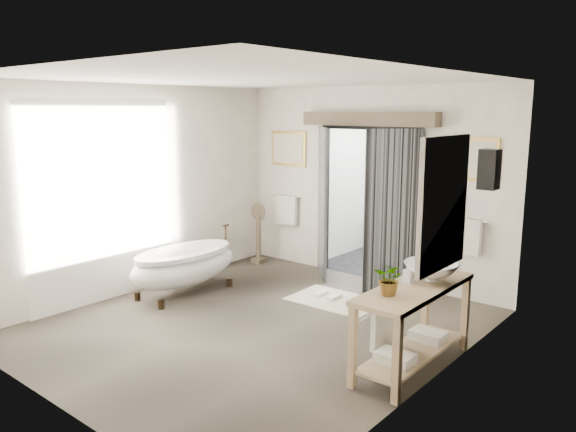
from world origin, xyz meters
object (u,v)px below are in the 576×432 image
(clawfoot_tub, at_px, (184,264))
(rug, at_px, (335,300))
(basin, at_px, (431,271))
(vanity, at_px, (411,319))

(clawfoot_tub, xyz_separation_m, rug, (1.82, 1.09, -0.41))
(rug, bearing_deg, basin, -26.07)
(clawfoot_tub, distance_m, rug, 2.16)
(vanity, bearing_deg, rug, 146.02)
(vanity, height_order, rug, vanity)
(vanity, distance_m, basin, 0.53)
(rug, distance_m, basin, 2.18)
(rug, bearing_deg, clawfoot_tub, -149.12)
(vanity, relative_size, rug, 1.33)
(basin, bearing_deg, rug, 170.85)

